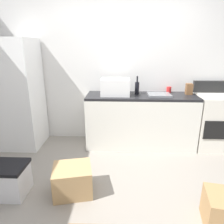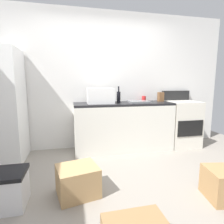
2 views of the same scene
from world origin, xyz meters
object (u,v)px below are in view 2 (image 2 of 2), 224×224
coffee_mug (144,99)px  knife_block (161,97)px  stove_oven (181,123)px  storage_bin (2,190)px  microwave (100,96)px  cardboard_box_large (78,181)px  wine_bottle (119,97)px

coffee_mug → knife_block: 0.33m
coffee_mug → knife_block: (0.30, -0.13, 0.04)m
stove_oven → storage_bin: size_ratio=2.39×
microwave → cardboard_box_large: bearing=-110.1°
coffee_mug → storage_bin: (-2.13, -1.56, -0.76)m
cardboard_box_large → storage_bin: size_ratio=0.95×
knife_block → cardboard_box_large: (-1.68, -1.37, -0.82)m
microwave → coffee_mug: (0.92, 0.23, -0.09)m
storage_bin → microwave: bearing=47.6°
stove_oven → storage_bin: bearing=-154.7°
knife_block → storage_bin: (-2.43, -1.43, -0.80)m
wine_bottle → knife_block: 0.86m
coffee_mug → cardboard_box_large: (-1.38, -1.50, -0.78)m
knife_block → cardboard_box_large: 2.32m
stove_oven → storage_bin: stove_oven is taller
stove_oven → storage_bin: (-2.86, -1.35, -0.27)m
microwave → wine_bottle: 0.37m
microwave → cardboard_box_large: (-0.46, -1.27, -0.87)m
coffee_mug → stove_oven: bearing=-15.5°
wine_bottle → cardboard_box_large: (-0.82, -1.36, -0.84)m
stove_oven → coffee_mug: bearing=164.5°
cardboard_box_large → coffee_mug: bearing=47.2°
knife_block → storage_bin: size_ratio=0.39×
coffee_mug → cardboard_box_large: size_ratio=0.23×
stove_oven → wine_bottle: 1.40m
knife_block → microwave: bearing=-175.1°
wine_bottle → coffee_mug: (0.56, 0.14, -0.06)m
wine_bottle → coffee_mug: 0.58m
cardboard_box_large → storage_bin: (-0.75, -0.06, 0.03)m
cardboard_box_large → storage_bin: 0.75m
microwave → coffee_mug: 0.95m
stove_oven → microwave: (-1.65, -0.03, 0.57)m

